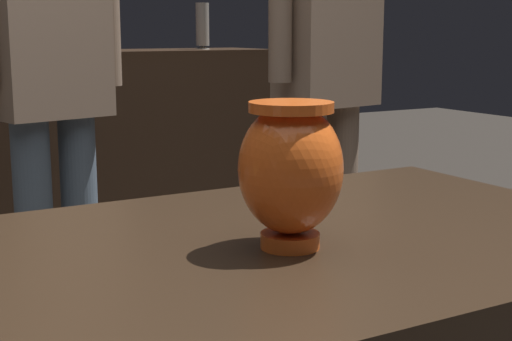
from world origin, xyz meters
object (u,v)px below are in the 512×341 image
shelf_vase_far_right (202,26)px  visitor_center_back (50,61)px  shelf_vase_right (92,29)px  visitor_near_right (327,53)px  vase_centerpiece (291,169)px

shelf_vase_far_right → visitor_center_back: visitor_center_back is taller
shelf_vase_far_right → shelf_vase_right: shelf_vase_far_right is taller
shelf_vase_far_right → visitor_center_back: size_ratio=0.12×
visitor_center_back → shelf_vase_right: bearing=-128.8°
shelf_vase_far_right → visitor_near_right: bearing=-94.3°
vase_centerpiece → visitor_near_right: size_ratio=0.11×
vase_centerpiece → shelf_vase_right: shelf_vase_right is taller
shelf_vase_far_right → shelf_vase_right: 0.52m
visitor_center_back → visitor_near_right: size_ratio=0.99×
vase_centerpiece → visitor_center_back: (0.07, 1.40, 0.08)m
shelf_vase_far_right → vase_centerpiece: bearing=-113.3°
visitor_center_back → shelf_vase_far_right: bearing=-149.9°
vase_centerpiece → visitor_center_back: bearing=87.1°
shelf_vase_far_right → shelf_vase_right: size_ratio=1.25×
visitor_center_back → visitor_near_right: bearing=151.6°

